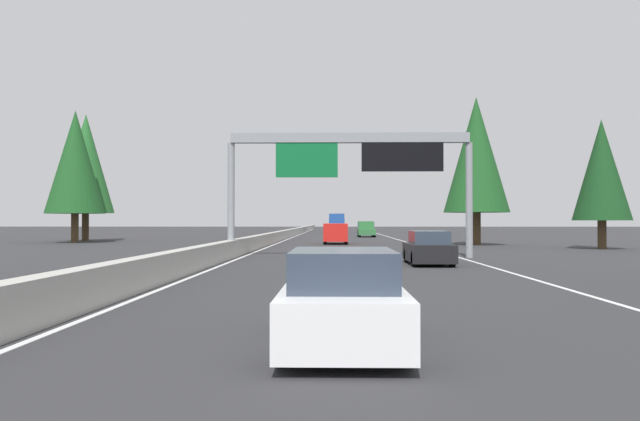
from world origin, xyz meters
name	(u,v)px	position (x,y,z in m)	size (l,w,h in m)	color
ground_plane	(280,241)	(60.00, 0.00, 0.00)	(320.00, 320.00, 0.00)	#2D2D30
median_barrier	(291,233)	(80.00, 0.30, 0.45)	(180.00, 0.56, 0.90)	#ADAAA3
shoulder_stripe_right	(394,239)	(70.00, -11.52, 0.01)	(160.00, 0.16, 0.01)	silver
shoulder_stripe_median	(290,239)	(70.00, -0.25, 0.01)	(160.00, 0.16, 0.01)	silver
sign_gantry_overhead	(353,158)	(32.96, -6.04, 5.13)	(0.50, 12.68, 6.45)	gray
sedan_mid_center	(343,301)	(8.82, -5.19, 0.68)	(4.40, 1.80, 1.47)	white
sedan_far_right	(428,249)	(27.72, -9.17, 0.68)	(4.40, 1.80, 1.47)	black
minivan_near_right	(335,232)	(53.69, -5.16, 0.95)	(5.00, 1.95, 1.69)	red
bus_distant_a	(337,222)	(112.39, -5.45, 1.72)	(11.50, 2.55, 3.10)	#1E4793
pickup_near_center	(366,229)	(77.94, -8.86, 0.91)	(5.60, 2.00, 1.86)	#2D6B38
conifer_right_near	(602,170)	(43.98, -23.20, 5.35)	(3.88, 3.88, 8.81)	#4C3823
conifer_right_mid	(476,155)	(51.25, -16.30, 7.13)	(5.16, 5.16, 11.73)	#4C3823
conifer_left_near	(75,162)	(56.16, 17.64, 7.06)	(5.11, 5.11, 11.62)	#4C3823
conifer_left_mid	(86,164)	(61.47, 18.73, 7.39)	(5.35, 5.35, 12.15)	#4C3823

